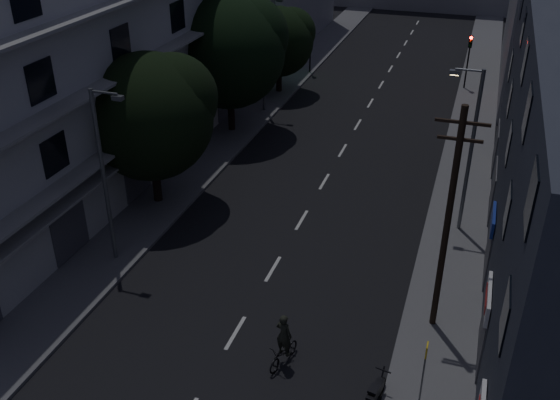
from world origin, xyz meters
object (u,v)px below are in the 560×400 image
Objects in this scene: cyclist at (284,347)px; utility_pole at (448,219)px; motorcycle at (375,395)px; bus_stop_sign at (425,363)px.

utility_pole is at bearing 53.37° from cyclist.
motorcycle is (-1.40, -4.75, -4.39)m from utility_pole.
utility_pole is 5.22m from bus_stop_sign.
bus_stop_sign is 1.35× the size of motorcycle.
cyclist reaches higher than motorcycle.
motorcycle is (-1.43, -0.46, -1.41)m from bus_stop_sign.
cyclist is (-4.90, -3.81, -4.13)m from utility_pole.
motorcycle is 0.85× the size of cyclist.
cyclist is at bearing 176.29° from motorcycle.
bus_stop_sign is 5.08m from cyclist.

